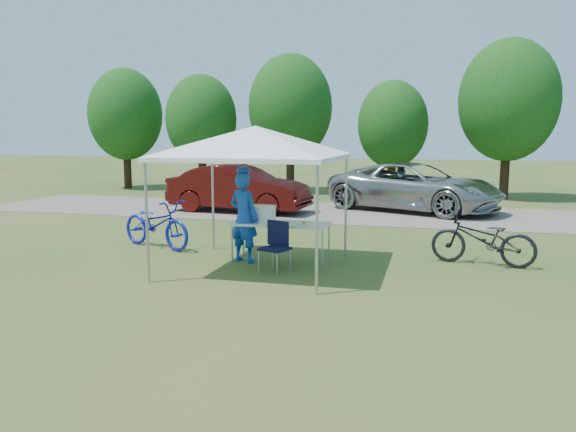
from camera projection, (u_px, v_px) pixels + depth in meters
name	position (u px, v px, depth m)	size (l,w,h in m)	color
ground	(257.00, 268.00, 10.90)	(100.00, 100.00, 0.00)	#2D5119
gravel_strip	(331.00, 212.00, 18.56)	(24.00, 5.00, 0.02)	gray
canopy	(255.00, 130.00, 10.52)	(4.53, 4.53, 3.00)	#A5A5AA
treeline	(350.00, 112.00, 23.91)	(24.89, 4.28, 6.30)	#382314
folding_table	(281.00, 225.00, 11.31)	(1.96, 0.82, 0.81)	white
folding_chair	(276.00, 242.00, 10.57)	(0.62, 0.65, 0.95)	black
cooler	(263.00, 214.00, 11.37)	(0.46, 0.32, 0.34)	white
ice_cream_cup	(304.00, 223.00, 11.13)	(0.07, 0.07, 0.05)	gold
cyclist	(244.00, 217.00, 11.30)	(0.66, 0.44, 1.82)	blue
bike_blue	(156.00, 224.00, 12.76)	(0.73, 2.10, 1.11)	#131BAC
bike_dark	(483.00, 239.00, 11.04)	(0.70, 2.00, 1.05)	black
minivan	(415.00, 187.00, 18.82)	(2.67, 5.79, 1.61)	#A2A39F
sedan	(239.00, 188.00, 18.60)	(1.64, 4.70, 1.55)	#4A0D0C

